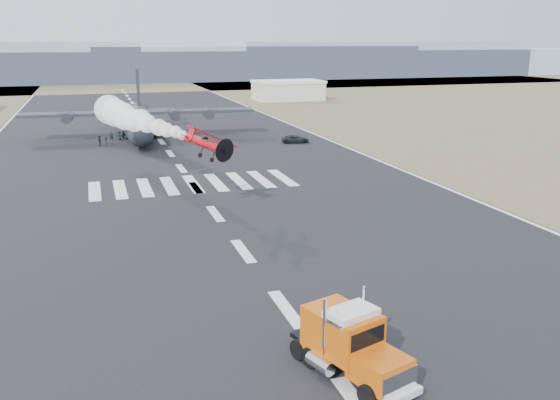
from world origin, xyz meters
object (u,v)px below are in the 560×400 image
aerobatic_biplane (207,143)px  crew_b (156,134)px  hangar_right (288,90)px  crew_h (151,140)px  crew_f (123,136)px  crew_a (131,136)px  transport_aircraft (140,120)px  support_vehicle (295,139)px  crew_d (100,141)px  crew_g (112,136)px  crew_e (119,135)px  semi_truck (349,342)px  crew_c (106,142)px

aerobatic_biplane → crew_b: size_ratio=3.89×
hangar_right → crew_h: bearing=-125.0°
aerobatic_biplane → crew_f: aerobatic_biplane is taller
crew_a → crew_b: (4.55, 0.05, -0.02)m
hangar_right → transport_aircraft: transport_aircraft is taller
aerobatic_biplane → crew_a: size_ratio=3.79×
transport_aircraft → support_vehicle: size_ratio=8.68×
crew_a → crew_d: size_ratio=0.93×
crew_a → crew_g: crew_a is taller
transport_aircraft → crew_b: bearing=-54.7°
crew_b → crew_e: bearing=128.1°
semi_truck → support_vehicle: (21.94, 72.40, -1.23)m
transport_aircraft → crew_a: size_ratio=25.27×
transport_aircraft → crew_d: transport_aircraft is taller
transport_aircraft → support_vehicle: 30.30m
semi_truck → crew_e: semi_truck is taller
crew_c → crew_h: (7.61, -0.40, 0.01)m
crew_a → crew_b: 4.55m
crew_c → crew_g: bearing=-23.9°
crew_e → transport_aircraft: bearing=91.3°
aerobatic_biplane → crew_d: (-10.06, 46.38, -6.55)m
support_vehicle → crew_e: crew_e is taller
aerobatic_biplane → crew_h: (-1.40, 45.05, -6.61)m
crew_a → crew_f: (-1.31, -0.20, 0.02)m
crew_c → aerobatic_biplane: bearing=177.6°
semi_truck → crew_e: size_ratio=5.48×
hangar_right → crew_f: 81.72m
hangar_right → crew_d: bearing=-130.2°
crew_e → crew_g: size_ratio=0.97×
hangar_right → aerobatic_biplane: aerobatic_biplane is taller
semi_truck → transport_aircraft: 88.48m
crew_c → crew_h: 7.62m
crew_f → hangar_right: bearing=-167.1°
transport_aircraft → crew_f: (-3.45, -4.29, -2.30)m
hangar_right → crew_g: 82.37m
aerobatic_biplane → crew_a: (-4.51, 51.04, -6.61)m
hangar_right → crew_f: (-52.41, -62.66, -2.15)m
support_vehicle → crew_f: (-29.06, 11.71, 0.18)m
crew_a → crew_e: (-1.96, 0.91, -0.03)m
crew_f → support_vehicle: bearing=120.8°
aerobatic_biplane → crew_d: 47.91m
crew_b → crew_c: bearing=167.6°
crew_a → crew_e: bearing=163.4°
semi_truck → crew_c: bearing=79.2°
crew_b → crew_d: 11.14m
hangar_right → aerobatic_biplane: bearing=-112.3°
crew_f → crew_h: crew_f is taller
hangar_right → crew_f: hangar_right is taller
crew_b → crew_e: crew_b is taller
crew_h → crew_f: bearing=158.8°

